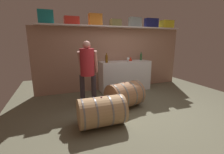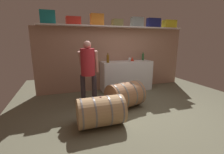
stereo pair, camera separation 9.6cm
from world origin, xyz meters
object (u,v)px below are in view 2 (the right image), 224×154
at_px(toolcase_olive, 117,23).
at_px(toolcase_orange, 97,20).
at_px(toolcase_red, 73,21).
at_px(toolcase_grey, 137,22).
at_px(wine_bottle_amber, 108,58).
at_px(wine_barrel_near, 101,111).
at_px(wine_barrel_far, 125,95).
at_px(wine_bottle_green, 143,57).
at_px(red_funnel, 132,59).
at_px(winemaker_pouring, 88,67).
at_px(toolcase_teal, 48,17).
at_px(work_cabinet, 126,76).
at_px(wine_glass, 130,59).
at_px(toolcase_navy, 154,23).
at_px(toolcase_yellow, 169,24).

bearing_deg(toolcase_olive, toolcase_orange, -176.08).
height_order(toolcase_red, toolcase_grey, toolcase_grey).
xyz_separation_m(toolcase_olive, wine_bottle_amber, (-0.40, -0.30, -1.04)).
relative_size(wine_barrel_near, wine_barrel_far, 0.93).
bearing_deg(wine_bottle_green, red_funnel, -171.18).
xyz_separation_m(wine_bottle_green, winemaker_pouring, (-2.02, -0.93, -0.10)).
relative_size(toolcase_orange, red_funnel, 2.97).
bearing_deg(wine_bottle_amber, toolcase_teal, 169.01).
height_order(toolcase_teal, wine_barrel_near, toolcase_teal).
xyz_separation_m(red_funnel, wine_barrel_far, (-0.81, -1.29, -0.70)).
bearing_deg(winemaker_pouring, work_cabinet, 56.37).
bearing_deg(red_funnel, work_cabinet, -175.43).
xyz_separation_m(toolcase_teal, toolcase_red, (0.66, 0.00, -0.06)).
xyz_separation_m(toolcase_red, winemaker_pouring, (0.18, -1.03, -1.15)).
bearing_deg(wine_barrel_near, toolcase_orange, 77.69).
relative_size(toolcase_red, wine_glass, 2.90).
bearing_deg(work_cabinet, wine_bottle_green, 7.45).
xyz_separation_m(work_cabinet, wine_glass, (0.02, -0.16, 0.56)).
xyz_separation_m(toolcase_red, wine_barrel_near, (0.21, -2.07, -1.83)).
height_order(work_cabinet, winemaker_pouring, winemaker_pouring).
height_order(toolcase_red, toolcase_navy, toolcase_navy).
distance_m(wine_bottle_green, wine_barrel_near, 2.91).
xyz_separation_m(toolcase_navy, work_cabinet, (-1.03, -0.18, -1.68)).
bearing_deg(wine_barrel_near, toolcase_red, 96.26).
height_order(toolcase_yellow, wine_bottle_green, toolcase_yellow).
relative_size(red_funnel, winemaker_pouring, 0.08).
relative_size(toolcase_yellow, wine_bottle_amber, 1.48).
xyz_separation_m(toolcase_grey, wine_bottle_green, (0.21, -0.09, -1.09)).
relative_size(toolcase_red, toolcase_grey, 1.01).
xyz_separation_m(wine_bottle_amber, wine_glass, (0.69, -0.03, -0.04)).
relative_size(toolcase_grey, wine_glass, 2.89).
bearing_deg(wine_glass, wine_barrel_near, -128.84).
distance_m(toolcase_yellow, wine_bottle_amber, 2.58).
bearing_deg(toolcase_yellow, winemaker_pouring, -158.64).
bearing_deg(wine_glass, toolcase_yellow, 11.63).
relative_size(toolcase_orange, wine_glass, 2.78).
bearing_deg(wine_bottle_green, work_cabinet, -172.55).
bearing_deg(wine_barrel_near, wine_bottle_green, 45.20).
xyz_separation_m(toolcase_navy, red_funnel, (-0.82, -0.16, -1.15)).
xyz_separation_m(wine_glass, wine_barrel_near, (-1.39, -1.73, -0.75)).
xyz_separation_m(toolcase_olive, wine_glass, (0.29, -0.34, -1.08)).
bearing_deg(wine_glass, toolcase_teal, 171.52).
height_order(wine_bottle_green, wine_glass, wine_bottle_green).
height_order(work_cabinet, wine_bottle_green, wine_bottle_green).
xyz_separation_m(toolcase_teal, toolcase_olive, (1.97, 0.00, -0.07)).
relative_size(toolcase_orange, winemaker_pouring, 0.24).
height_order(toolcase_yellow, wine_glass, toolcase_yellow).
relative_size(toolcase_teal, wine_barrel_far, 0.41).
bearing_deg(toolcase_olive, wine_glass, -45.20).
bearing_deg(toolcase_olive, toolcase_teal, -176.08).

